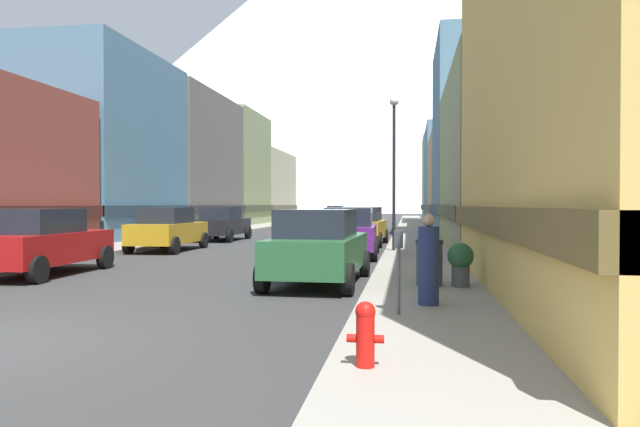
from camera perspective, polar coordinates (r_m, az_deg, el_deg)
name	(u,v)px	position (r m, az deg, el deg)	size (l,w,h in m)	color
sidewalk_left	(244,229)	(43.48, -7.52, -1.52)	(2.50, 100.00, 0.15)	gray
sidewalk_right	(413,230)	(41.75, 9.19, -1.63)	(2.50, 100.00, 0.15)	gray
storefront_left_2	(78,151)	(34.00, -22.71, 5.71)	(8.78, 9.84, 9.93)	slate
storefront_left_3	(165,165)	(43.94, -15.06, 4.60)	(8.83, 11.83, 9.86)	#66605B
storefront_left_4	(206,172)	(54.25, -11.13, 4.06)	(10.25, 9.61, 10.18)	#8C9966
storefront_left_5	(258,188)	(64.31, -6.12, 2.48)	(6.43, 12.50, 7.66)	beige
storefront_right_1	(546,166)	(25.24, 21.39, 4.42)	(8.14, 12.07, 7.22)	#8C9966
storefront_right_2	(491,142)	(36.09, 16.49, 6.73)	(6.78, 9.41, 11.54)	slate
storefront_right_3	(470,185)	(46.06, 14.55, 2.77)	(6.45, 9.88, 7.13)	tan
storefront_right_4	(457,178)	(57.23, 13.38, 3.45)	(6.37, 12.05, 9.28)	slate
storefront_right_5	(459,180)	(67.51, 13.49, 3.19)	(8.29, 8.26, 9.61)	#8C9966
car_left_0	(41,242)	(17.16, -25.77, -2.52)	(2.19, 4.46, 1.78)	#9E1111
car_left_1	(168,229)	(24.37, -14.76, -1.48)	(2.13, 4.43, 1.78)	#B28419
car_left_2	(222,223)	(30.86, -9.62, -0.97)	(2.08, 4.41, 1.78)	black
car_right_0	(318,247)	(13.70, -0.15, -3.27)	(2.18, 4.45, 1.78)	#265933
car_right_1	(349,232)	(20.85, 2.92, -1.85)	(2.20, 4.46, 1.78)	#591E72
car_right_2	(363,226)	(26.98, 4.23, -1.23)	(2.23, 4.48, 1.78)	#B28419
car_driving_0	(336,214)	(60.22, 1.56, -0.06)	(2.06, 4.40, 1.78)	silver
fire_hydrant_near	(365,332)	(6.35, 4.49, -11.55)	(0.40, 0.22, 0.70)	red
parking_meter_near	(399,260)	(9.27, 7.74, -4.56)	(0.14, 0.10, 1.33)	#595960
trash_bin_right	(429,262)	(12.74, 10.71, -4.75)	(0.59, 0.59, 0.98)	#4C5156
potted_plant_0	(461,261)	(12.68, 13.67, -4.61)	(0.55, 0.55, 0.93)	#4C4C51
pedestrian_0	(158,225)	(29.46, -15.66, -1.10)	(0.36, 0.36, 1.61)	navy
pedestrian_1	(429,263)	(10.25, 10.64, -4.84)	(0.36, 0.36, 1.58)	navy
streetlamp_right	(394,150)	(22.30, 7.30, 6.26)	(0.36, 0.36, 5.86)	black
mountain_backdrop	(360,58)	(276.05, 3.99, 15.07)	(292.39, 292.39, 139.11)	silver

